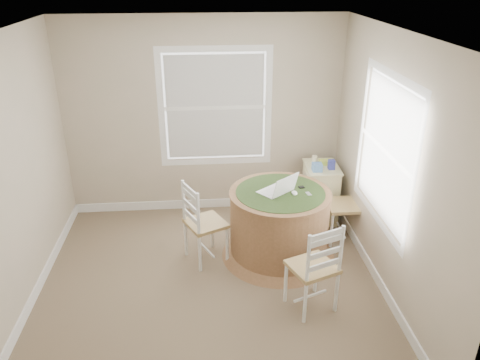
{
  "coord_description": "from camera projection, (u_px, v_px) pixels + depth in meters",
  "views": [
    {
      "loc": [
        -0.02,
        -4.07,
        3.12
      ],
      "look_at": [
        0.36,
        0.45,
        1.03
      ],
      "focal_mm": 35.0,
      "sensor_mm": 36.0,
      "label": 1
    }
  ],
  "objects": [
    {
      "name": "keys",
      "position": [
        301.0,
        188.0,
        5.29
      ],
      "size": [
        0.07,
        0.06,
        0.02
      ],
      "primitive_type": "cube",
      "rotation": [
        0.0,
        0.0,
        0.2
      ],
      "color": "black",
      "rests_on": "round_table"
    },
    {
      "name": "box_blue",
      "position": [
        331.0,
        165.0,
        5.92
      ],
      "size": [
        0.08,
        0.08,
        0.12
      ],
      "primitive_type": "cube",
      "rotation": [
        0.0,
        0.0,
        -0.03
      ],
      "color": "#2F358E",
      "rests_on": "corner_chest"
    },
    {
      "name": "cup_cream",
      "position": [
        315.0,
        159.0,
        6.13
      ],
      "size": [
        0.07,
        0.07,
        0.09
      ],
      "primitive_type": "cylinder",
      "color": "beige",
      "rests_on": "corner_chest"
    },
    {
      "name": "chair_near",
      "position": [
        312.0,
        266.0,
        4.51
      ],
      "size": [
        0.54,
        0.53,
        0.95
      ],
      "primitive_type": null,
      "rotation": [
        0.0,
        0.0,
        3.52
      ],
      "color": "white",
      "rests_on": "ground"
    },
    {
      "name": "round_table",
      "position": [
        279.0,
        221.0,
        5.35
      ],
      "size": [
        1.32,
        1.32,
        0.82
      ],
      "rotation": [
        0.0,
        0.0,
        0.2
      ],
      "color": "#8C5E3E",
      "rests_on": "ground"
    },
    {
      "name": "room",
      "position": [
        223.0,
        168.0,
        4.61
      ],
      "size": [
        3.64,
        3.64,
        2.64
      ],
      "color": "#7B614E",
      "rests_on": "ground"
    },
    {
      "name": "corner_chest",
      "position": [
        320.0,
        192.0,
        6.18
      ],
      "size": [
        0.44,
        0.58,
        0.75
      ],
      "rotation": [
        0.0,
        0.0,
        -0.03
      ],
      "color": "beige",
      "rests_on": "ground"
    },
    {
      "name": "chair_left",
      "position": [
        206.0,
        223.0,
        5.26
      ],
      "size": [
        0.54,
        0.55,
        0.95
      ],
      "primitive_type": null,
      "rotation": [
        0.0,
        0.0,
        2.03
      ],
      "color": "white",
      "rests_on": "ground"
    },
    {
      "name": "box_yellow",
      "position": [
        325.0,
        162.0,
        6.07
      ],
      "size": [
        0.15,
        0.1,
        0.06
      ],
      "primitive_type": "cube",
      "rotation": [
        0.0,
        0.0,
        -0.03
      ],
      "color": "#C9E350",
      "rests_on": "corner_chest"
    },
    {
      "name": "phone",
      "position": [
        308.0,
        194.0,
        5.15
      ],
      "size": [
        0.06,
        0.1,
        0.02
      ],
      "primitive_type": "cube",
      "rotation": [
        0.0,
        0.0,
        0.2
      ],
      "color": "#B7BABF",
      "rests_on": "round_table"
    },
    {
      "name": "laptop",
      "position": [
        278.0,
        190.0,
        5.18
      ],
      "size": [
        0.48,
        0.47,
        0.25
      ],
      "rotation": [
        0.0,
        0.0,
        3.82
      ],
      "color": "white",
      "rests_on": "round_table"
    },
    {
      "name": "mouse",
      "position": [
        294.0,
        193.0,
        5.15
      ],
      "size": [
        0.08,
        0.11,
        0.04
      ],
      "primitive_type": "ellipsoid",
      "rotation": [
        0.0,
        0.0,
        0.2
      ],
      "color": "white",
      "rests_on": "round_table"
    },
    {
      "name": "chair_right",
      "position": [
        344.0,
        205.0,
        5.66
      ],
      "size": [
        0.41,
        0.43,
        0.95
      ],
      "primitive_type": null,
      "rotation": [
        0.0,
        0.0,
        -1.59
      ],
      "color": "white",
      "rests_on": "ground"
    },
    {
      "name": "tissue_box",
      "position": [
        317.0,
        167.0,
        5.87
      ],
      "size": [
        0.12,
        0.12,
        0.1
      ],
      "primitive_type": "cube",
      "rotation": [
        0.0,
        0.0,
        -0.03
      ],
      "color": "#5889CA",
      "rests_on": "corner_chest"
    }
  ]
}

